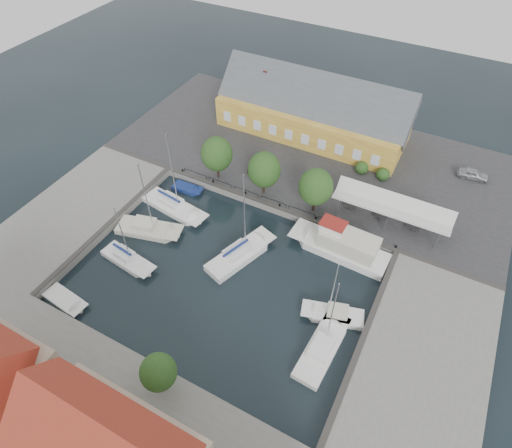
% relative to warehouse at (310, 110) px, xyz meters
% --- Properties ---
extents(ground, '(140.00, 140.00, 0.00)m').
position_rel_warehouse_xyz_m(ground, '(2.60, -28.36, -4.43)').
color(ground, black).
rests_on(ground, ground).
extents(north_quay, '(56.00, 26.00, 1.00)m').
position_rel_warehouse_xyz_m(north_quay, '(2.60, -5.36, -3.93)').
color(north_quay, '#2D2D30').
rests_on(north_quay, ground).
extents(west_quay, '(12.00, 24.00, 1.00)m').
position_rel_warehouse_xyz_m(west_quay, '(-19.40, -30.36, -3.93)').
color(west_quay, slate).
rests_on(west_quay, ground).
extents(east_quay, '(12.00, 24.00, 1.00)m').
position_rel_warehouse_xyz_m(east_quay, '(24.60, -30.36, -3.93)').
color(east_quay, slate).
rests_on(east_quay, ground).
extents(south_bank, '(56.00, 14.00, 1.00)m').
position_rel_warehouse_xyz_m(south_bank, '(2.60, -49.36, -3.93)').
color(south_bank, slate).
rests_on(south_bank, ground).
extents(quay_edge_fittings, '(56.00, 24.72, 0.40)m').
position_rel_warehouse_xyz_m(quay_edge_fittings, '(2.62, -23.61, -3.37)').
color(quay_edge_fittings, '#383533').
rests_on(quay_edge_fittings, north_quay).
extents(warehouse, '(28.56, 14.00, 9.55)m').
position_rel_warehouse_xyz_m(warehouse, '(0.00, 0.00, 0.00)').
color(warehouse, '#BF852E').
rests_on(warehouse, north_quay).
extents(tent_canopy, '(14.00, 4.00, 2.83)m').
position_rel_warehouse_xyz_m(tent_canopy, '(16.60, -13.86, -0.74)').
color(tent_canopy, silver).
rests_on(tent_canopy, north_quay).
extents(quay_trees, '(18.20, 4.20, 6.30)m').
position_rel_warehouse_xyz_m(quay_trees, '(0.60, -16.36, 0.45)').
color(quay_trees, black).
rests_on(quay_trees, north_quay).
extents(car_silver, '(4.20, 2.03, 1.38)m').
position_rel_warehouse_xyz_m(car_silver, '(24.45, -0.31, -2.74)').
color(car_silver, '#AAADB2').
rests_on(car_silver, north_quay).
extents(car_red, '(1.87, 3.87, 1.22)m').
position_rel_warehouse_xyz_m(car_red, '(-2.36, -12.14, -2.82)').
color(car_red, '#511218').
rests_on(car_red, north_quay).
extents(center_sailboat, '(5.51, 9.47, 12.61)m').
position_rel_warehouse_xyz_m(center_sailboat, '(2.78, -26.81, -4.06)').
color(center_sailboat, white).
rests_on(center_sailboat, ground).
extents(trawler, '(12.22, 4.07, 5.00)m').
position_rel_warehouse_xyz_m(trawler, '(13.10, -20.46, -3.41)').
color(trawler, white).
rests_on(trawler, ground).
extents(east_boat_b, '(6.77, 3.83, 9.17)m').
position_rel_warehouse_xyz_m(east_boat_b, '(15.40, -29.21, -4.17)').
color(east_boat_b, white).
rests_on(east_boat_b, ground).
extents(east_boat_c, '(3.12, 8.60, 10.80)m').
position_rel_warehouse_xyz_m(east_boat_c, '(15.69, -33.44, -4.17)').
color(east_boat_c, white).
rests_on(east_boat_c, ground).
extents(west_boat_a, '(9.83, 4.02, 12.54)m').
position_rel_warehouse_xyz_m(west_boat_a, '(-8.83, -23.67, -4.16)').
color(west_boat_a, white).
rests_on(west_boat_a, ground).
extents(west_boat_b, '(8.62, 4.79, 11.31)m').
position_rel_warehouse_xyz_m(west_boat_b, '(-9.33, -28.43, -4.17)').
color(west_boat_b, beige).
rests_on(west_boat_b, ground).
extents(west_boat_d, '(7.42, 3.04, 9.85)m').
position_rel_warehouse_xyz_m(west_boat_d, '(-8.37, -33.46, -4.16)').
color(west_boat_d, white).
rests_on(west_boat_d, ground).
extents(launch_sw, '(5.51, 2.52, 0.98)m').
position_rel_warehouse_xyz_m(launch_sw, '(-10.81, -40.88, -4.34)').
color(launch_sw, white).
rests_on(launch_sw, ground).
extents(launch_nw, '(4.42, 1.90, 0.88)m').
position_rel_warehouse_xyz_m(launch_nw, '(-9.47, -19.70, -4.34)').
color(launch_nw, navy).
rests_on(launch_nw, ground).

